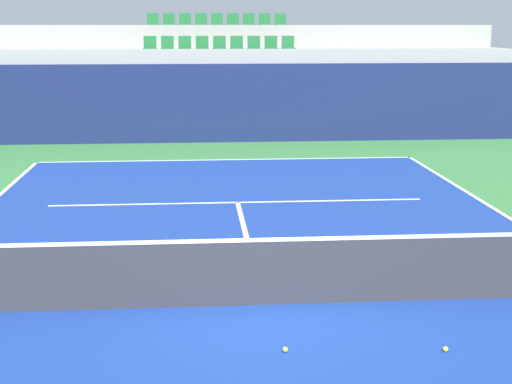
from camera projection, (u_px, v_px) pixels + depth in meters
ground_plane at (264, 305)px, 10.87m from camera, size 80.00×80.00×0.00m
court_surface at (264, 305)px, 10.87m from camera, size 11.00×24.00×0.01m
baseline_far at (227, 160)px, 22.50m from camera, size 11.00×0.10×0.00m
service_line_far at (238, 202)px, 17.10m from camera, size 8.26×0.10×0.00m
centre_service_line at (248, 242)px, 13.98m from camera, size 0.10×6.40×0.00m
back_wall at (222, 103)px, 25.78m from camera, size 20.25×0.30×2.60m
stands_tier_lower at (220, 93)px, 27.05m from camera, size 20.25×2.40×3.05m
stands_tier_upper at (218, 77)px, 29.30m from camera, size 20.25×2.40×3.86m
seating_row_lower at (220, 45)px, 26.79m from camera, size 5.25×0.44×0.44m
seating_row_upper at (217, 22)px, 28.96m from camera, size 5.25×0.44×0.44m
tennis_net at (264, 271)px, 10.76m from camera, size 11.08×0.08×1.07m
tennis_ball_1 at (445, 349)px, 9.29m from camera, size 0.07×0.07×0.07m
tennis_ball_2 at (285, 350)px, 9.28m from camera, size 0.07×0.07×0.07m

